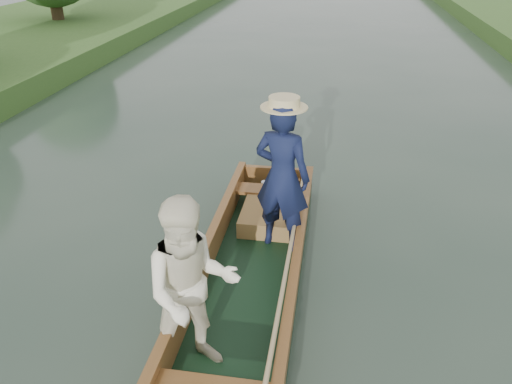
# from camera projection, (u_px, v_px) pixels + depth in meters

# --- Properties ---
(ground) EXTENTS (120.00, 120.00, 0.00)m
(ground) POSITION_uv_depth(u_px,v_px,m) (247.00, 293.00, 5.48)
(ground) COLOR #283D30
(ground) RESTS_ON ground
(punt) EXTENTS (1.40, 5.00, 1.94)m
(punt) POSITION_uv_depth(u_px,v_px,m) (244.00, 249.00, 5.12)
(punt) COLOR black
(punt) RESTS_ON ground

